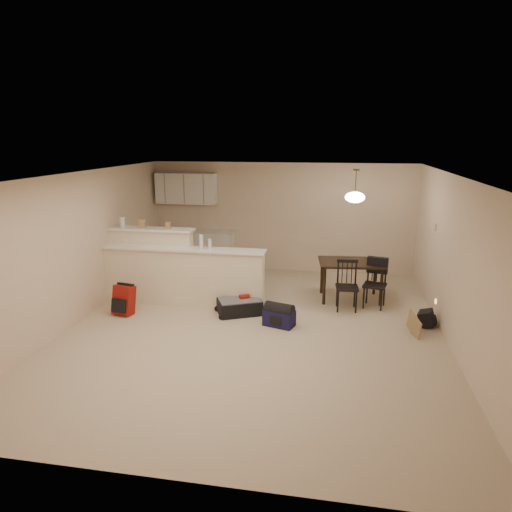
% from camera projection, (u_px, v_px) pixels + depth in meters
% --- Properties ---
extents(room, '(7.00, 7.02, 2.50)m').
position_uv_depth(room, '(255.00, 255.00, 7.18)').
color(room, '#C6B498').
rests_on(room, ground).
extents(breakfast_bar, '(3.08, 0.58, 1.39)m').
position_uv_depth(breakfast_bar, '(172.00, 271.00, 8.57)').
color(breakfast_bar, beige).
rests_on(breakfast_bar, ground).
extents(upper_cabinets, '(1.40, 0.34, 0.70)m').
position_uv_depth(upper_cabinets, '(186.00, 188.00, 10.55)').
color(upper_cabinets, white).
rests_on(upper_cabinets, room).
extents(kitchen_counter, '(1.80, 0.60, 0.90)m').
position_uv_depth(kitchen_counter, '(195.00, 251.00, 10.76)').
color(kitchen_counter, white).
rests_on(kitchen_counter, ground).
extents(thermostat, '(0.02, 0.12, 0.12)m').
position_uv_depth(thermostat, '(435.00, 227.00, 8.09)').
color(thermostat, beige).
rests_on(thermostat, room).
extents(jar, '(0.10, 0.10, 0.20)m').
position_uv_depth(jar, '(123.00, 222.00, 8.65)').
color(jar, silver).
rests_on(jar, breakfast_bar).
extents(cereal_box, '(0.10, 0.07, 0.16)m').
position_uv_depth(cereal_box, '(142.00, 224.00, 8.59)').
color(cereal_box, '#9E8052').
rests_on(cereal_box, breakfast_bar).
extents(small_box, '(0.08, 0.06, 0.12)m').
position_uv_depth(small_box, '(168.00, 226.00, 8.51)').
color(small_box, '#9E8052').
rests_on(small_box, breakfast_bar).
extents(bottle_a, '(0.07, 0.07, 0.26)m').
position_uv_depth(bottle_a, '(201.00, 242.00, 8.24)').
color(bottle_a, silver).
rests_on(bottle_a, breakfast_bar).
extents(bottle_b, '(0.06, 0.06, 0.18)m').
position_uv_depth(bottle_b, '(210.00, 244.00, 8.22)').
color(bottle_b, silver).
rests_on(bottle_b, breakfast_bar).
extents(dining_table, '(1.29, 0.93, 0.76)m').
position_uv_depth(dining_table, '(351.00, 266.00, 8.70)').
color(dining_table, black).
rests_on(dining_table, ground).
extents(pendant_lamp, '(0.36, 0.36, 0.62)m').
position_uv_depth(pendant_lamp, '(355.00, 197.00, 8.36)').
color(pendant_lamp, brown).
rests_on(pendant_lamp, room).
extents(dining_chair_near, '(0.42, 0.40, 0.90)m').
position_uv_depth(dining_chair_near, '(347.00, 286.00, 8.21)').
color(dining_chair_near, black).
rests_on(dining_chair_near, ground).
extents(dining_chair_far, '(0.47, 0.46, 0.90)m').
position_uv_depth(dining_chair_far, '(375.00, 284.00, 8.33)').
color(dining_chair_far, black).
rests_on(dining_chair_far, ground).
extents(suitcase, '(0.88, 0.76, 0.25)m').
position_uv_depth(suitcase, '(240.00, 307.00, 8.11)').
color(suitcase, black).
rests_on(suitcase, ground).
extents(red_backpack, '(0.38, 0.28, 0.52)m').
position_uv_depth(red_backpack, '(124.00, 300.00, 8.06)').
color(red_backpack, maroon).
rests_on(red_backpack, ground).
extents(navy_duffel, '(0.56, 0.41, 0.27)m').
position_uv_depth(navy_duffel, '(279.00, 318.00, 7.58)').
color(navy_duffel, '#15133D').
rests_on(navy_duffel, ground).
extents(black_daypack, '(0.29, 0.35, 0.26)m').
position_uv_depth(black_daypack, '(427.00, 318.00, 7.58)').
color(black_daypack, black).
rests_on(black_daypack, ground).
extents(cardboard_sheet, '(0.14, 0.43, 0.33)m').
position_uv_depth(cardboard_sheet, '(414.00, 325.00, 7.22)').
color(cardboard_sheet, '#9E8052').
rests_on(cardboard_sheet, ground).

